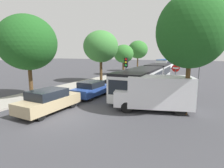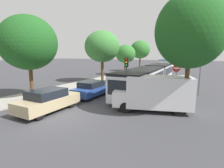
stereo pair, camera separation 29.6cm
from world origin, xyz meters
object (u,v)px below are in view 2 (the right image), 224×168
Objects in this scene: queued_car_white at (156,69)px; traffic_light at (127,67)px; tree_left_far at (125,54)px; queued_car_blue at (92,89)px; city_bus_rear at (170,63)px; queued_car_silver at (146,72)px; no_entry_sign at (176,75)px; queued_car_tan at (48,100)px; tree_left_distant at (140,50)px; direction_sign_post at (201,68)px; queued_car_navy at (137,76)px; tree_left_near at (28,43)px; tree_left_mid at (102,47)px; tree_right_near at (190,31)px; queued_car_black at (121,80)px; articulated_bus at (150,76)px; white_van at (155,92)px.

queued_car_white is 1.24× the size of traffic_light.
queued_car_blue is at bearing -75.08° from tree_left_far.
city_bus_rear reaches higher than queued_car_silver.
queued_car_tan is at bearing -35.29° from no_entry_sign.
tree_left_distant reaches higher than queued_car_tan.
no_entry_sign is at bearing 18.01° from direction_sign_post.
queued_car_navy is 0.73× the size of tree_left_far.
tree_left_near is at bearing 177.44° from city_bus_rear.
queued_car_navy is 1.38× the size of no_entry_sign.
tree_left_near reaches higher than queued_car_blue.
tree_left_mid is at bearing -10.25° from direction_sign_post.
no_entry_sign is at bearing 105.21° from tree_right_near.
queued_car_blue is at bearing -176.41° from city_bus_rear.
direction_sign_post is (8.27, 5.01, 1.85)m from queued_car_blue.
tree_right_near is (7.81, -6.88, 4.31)m from queued_car_black.
no_entry_sign is 2.14m from direction_sign_post.
queued_car_white is at bearing -0.12° from queued_car_blue.
tree_left_distant is (-4.29, 23.73, 3.94)m from queued_car_blue.
tree_left_mid is at bearing 157.16° from queued_car_silver.
queued_car_white is 18.72m from traffic_light.
tree_left_near is (-6.01, -6.07, 2.13)m from traffic_light.
tree_right_near reaches higher than queued_car_navy.
queued_car_white is at bearing -177.20° from traffic_light.
city_bus_rear is at bearing 179.95° from traffic_light.
direction_sign_post reaches higher than queued_car_tan.
direction_sign_post is 14.84m from tree_left_near.
queued_car_navy is (0.11, 10.69, -0.02)m from queued_car_blue.
tree_left_mid is (-3.66, -3.31, 4.00)m from queued_car_navy.
traffic_light reaches higher than queued_car_silver.
tree_left_near is at bearing 125.79° from queued_car_blue.
tree_right_near is (12.15, -17.31, 1.39)m from tree_left_far.
queued_car_navy is 14.32m from tree_left_distant.
no_entry_sign is at bearing -35.87° from queued_car_tan.
city_bus_rear is 12.22m from tree_left_distant.
queued_car_white is at bearing -170.03° from articulated_bus.
tree_left_near is at bearing -8.37° from white_van.
queued_car_navy is at bearing -179.13° from queued_car_white.
tree_left_distant is at bearing 116.02° from tree_right_near.
queued_car_navy is 13.19m from white_van.
city_bus_rear is 3.34× the size of traffic_light.
no_entry_sign is at bearing -47.96° from tree_left_far.
queued_car_tan is at bearing 11.63° from white_van.
city_bus_rear is 24.06m from queued_car_navy.
city_bus_rear is 34.74m from queued_car_blue.
queued_car_navy is 7.70m from tree_left_far.
queued_car_white is 0.64× the size of tree_left_distant.
city_bus_rear reaches higher than white_van.
tree_left_mid is 14.18m from tree_right_near.
traffic_light is at bearing -32.88° from queued_car_blue.
city_bus_rear is 2.68× the size of queued_car_black.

